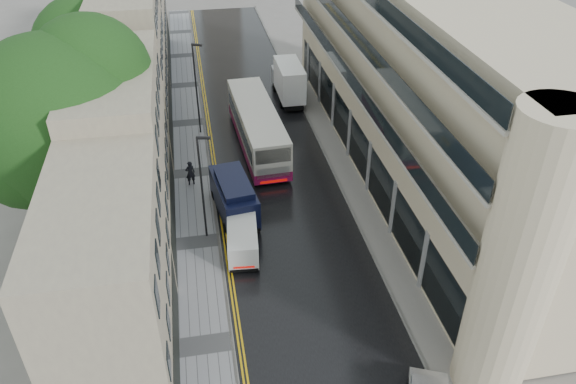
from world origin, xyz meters
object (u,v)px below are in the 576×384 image
object	(u,v)px
navy_van	(225,214)
lamp_post_near	(202,189)
lamp_post_far	(196,90)
tree_far	(96,73)
white_lorry	(281,89)
white_van	(229,256)
pedestrian	(190,173)
cream_bus	(249,150)
tree_near	(65,150)

from	to	relation	value
navy_van	lamp_post_near	world-z (taller)	lamp_post_near
lamp_post_far	tree_far	bearing A→B (deg)	-148.73
white_lorry	white_van	distance (m)	22.09
pedestrian	lamp_post_near	distance (m)	6.75
pedestrian	lamp_post_near	bearing A→B (deg)	82.87
tree_far	cream_bus	size ratio (longest dim) A/B	1.01
white_lorry	pedestrian	xyz separation A→B (m)	(-8.57, -11.63, -0.80)
white_van	lamp_post_far	world-z (taller)	lamp_post_far
cream_bus	white_van	xyz separation A→B (m)	(-2.51, -10.75, -0.75)
cream_bus	lamp_post_near	distance (m)	8.61
tree_far	lamp_post_near	size ratio (longest dim) A/B	1.76
pedestrian	lamp_post_far	distance (m)	8.50
navy_van	tree_far	bearing A→B (deg)	114.74
pedestrian	tree_near	bearing A→B (deg)	28.53
tree_near	pedestrian	world-z (taller)	tree_near
navy_van	pedestrian	bearing A→B (deg)	101.02
lamp_post_near	lamp_post_far	xyz separation A→B (m)	(0.36, 14.12, 0.27)
lamp_post_near	lamp_post_far	world-z (taller)	lamp_post_far
tree_far	navy_van	distance (m)	16.09
tree_near	lamp_post_near	xyz separation A→B (m)	(7.23, -0.27, -3.29)
cream_bus	white_lorry	xyz separation A→B (m)	(4.19, 10.28, 0.17)
tree_near	lamp_post_near	size ratio (longest dim) A/B	1.97
white_lorry	navy_van	distance (m)	18.73
lamp_post_near	white_lorry	bearing A→B (deg)	78.02
tree_far	pedestrian	world-z (taller)	tree_far
tree_far	pedestrian	xyz separation A→B (m)	(6.22, -7.08, -5.16)
cream_bus	white_lorry	size ratio (longest dim) A/B	1.75
white_van	lamp_post_far	size ratio (longest dim) A/B	0.54
cream_bus	white_van	bearing A→B (deg)	-106.08
pedestrian	tree_far	bearing A→B (deg)	-62.39
lamp_post_near	pedestrian	bearing A→B (deg)	108.40
white_lorry	white_van	bearing A→B (deg)	-107.74
white_lorry	lamp_post_near	world-z (taller)	lamp_post_near
white_lorry	lamp_post_far	size ratio (longest dim) A/B	0.93
lamp_post_far	tree_near	bearing A→B (deg)	-94.12
pedestrian	lamp_post_far	size ratio (longest dim) A/B	0.25
tree_far	navy_van	size ratio (longest dim) A/B	2.27
tree_far	pedestrian	size ratio (longest dim) A/B	6.59
tree_near	white_lorry	distance (m)	23.70
tree_near	navy_van	world-z (taller)	tree_near
tree_far	pedestrian	distance (m)	10.75
pedestrian	lamp_post_near	world-z (taller)	lamp_post_near
pedestrian	cream_bus	bearing A→B (deg)	-176.63
cream_bus	lamp_post_near	size ratio (longest dim) A/B	1.74
white_van	navy_van	bearing A→B (deg)	93.06
tree_far	navy_van	bearing A→B (deg)	-57.70
navy_van	pedestrian	size ratio (longest dim) A/B	2.90
white_van	cream_bus	bearing A→B (deg)	81.68
cream_bus	lamp_post_far	distance (m)	7.70
white_lorry	navy_van	bearing A→B (deg)	-110.67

